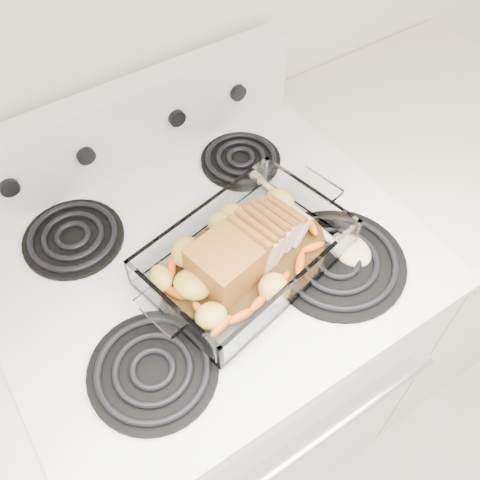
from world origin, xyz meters
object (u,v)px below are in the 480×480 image
electric_range (213,357)px  baking_dish (246,257)px  counter_right (403,245)px  pork_roast (240,252)px

electric_range → baking_dish: bearing=-56.8°
counter_right → baking_dish: bearing=-173.4°
counter_right → pork_roast: pork_roast is taller
baking_dish → counter_right: bearing=-5.1°
pork_roast → electric_range: bearing=138.0°
pork_roast → baking_dish: bearing=23.1°
baking_dish → pork_roast: (-0.01, 0.00, 0.03)m
baking_dish → electric_range: bearing=111.5°
electric_range → counter_right: size_ratio=1.20×
electric_range → counter_right: bearing=-0.1°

